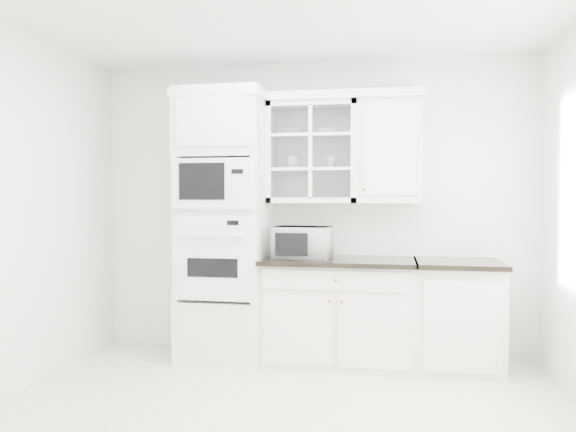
# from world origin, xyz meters

# --- Properties ---
(ground) EXTENTS (4.00, 3.50, 0.01)m
(ground) POSITION_xyz_m (0.00, 0.00, 0.01)
(ground) COLOR beige
(ground) RESTS_ON ground
(room_shell) EXTENTS (4.00, 3.50, 2.70)m
(room_shell) POSITION_xyz_m (0.00, 0.43, 1.78)
(room_shell) COLOR white
(room_shell) RESTS_ON ground
(oven_column) EXTENTS (0.76, 0.68, 2.40)m
(oven_column) POSITION_xyz_m (-0.75, 1.42, 1.20)
(oven_column) COLOR white
(oven_column) RESTS_ON ground
(base_cabinet_run) EXTENTS (1.32, 0.67, 0.92)m
(base_cabinet_run) POSITION_xyz_m (0.28, 1.45, 0.46)
(base_cabinet_run) COLOR white
(base_cabinet_run) RESTS_ON ground
(extra_base_cabinet) EXTENTS (0.72, 0.67, 0.92)m
(extra_base_cabinet) POSITION_xyz_m (1.28, 1.45, 0.46)
(extra_base_cabinet) COLOR white
(extra_base_cabinet) RESTS_ON ground
(upper_cabinet_glass) EXTENTS (0.80, 0.33, 0.90)m
(upper_cabinet_glass) POSITION_xyz_m (0.03, 1.58, 1.85)
(upper_cabinet_glass) COLOR white
(upper_cabinet_glass) RESTS_ON room_shell
(upper_cabinet_solid) EXTENTS (0.55, 0.33, 0.90)m
(upper_cabinet_solid) POSITION_xyz_m (0.71, 1.58, 1.85)
(upper_cabinet_solid) COLOR white
(upper_cabinet_solid) RESTS_ON room_shell
(crown_molding) EXTENTS (2.14, 0.38, 0.07)m
(crown_molding) POSITION_xyz_m (-0.07, 1.56, 2.33)
(crown_molding) COLOR white
(crown_molding) RESTS_ON room_shell
(countertop_microwave) EXTENTS (0.52, 0.44, 0.28)m
(countertop_microwave) POSITION_xyz_m (-0.03, 1.39, 1.06)
(countertop_microwave) COLOR white
(countertop_microwave) RESTS_ON base_cabinet_run
(bowl_a) EXTENTS (0.23, 0.23, 0.06)m
(bowl_a) POSITION_xyz_m (-0.16, 1.60, 2.04)
(bowl_a) COLOR white
(bowl_a) RESTS_ON upper_cabinet_glass
(bowl_b) EXTENTS (0.22, 0.22, 0.06)m
(bowl_b) POSITION_xyz_m (0.16, 1.60, 2.04)
(bowl_b) COLOR white
(bowl_b) RESTS_ON upper_cabinet_glass
(cup_a) EXTENTS (0.17, 0.17, 0.11)m
(cup_a) POSITION_xyz_m (-0.15, 1.57, 1.76)
(cup_a) COLOR white
(cup_a) RESTS_ON upper_cabinet_glass
(cup_b) EXTENTS (0.12, 0.12, 0.10)m
(cup_b) POSITION_xyz_m (0.18, 1.58, 1.76)
(cup_b) COLOR white
(cup_b) RESTS_ON upper_cabinet_glass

